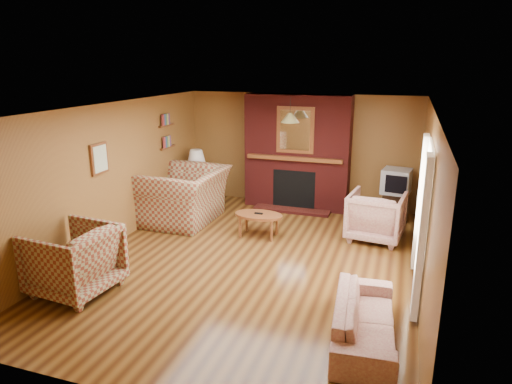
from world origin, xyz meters
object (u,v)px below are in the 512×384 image
(plaid_armchair, at_px, (74,260))
(floral_sofa, at_px, (365,319))
(floral_armchair, at_px, (376,216))
(coffee_table, at_px, (259,217))
(side_table, at_px, (198,192))
(table_lamp, at_px, (196,163))
(plaid_loveseat, at_px, (185,196))
(tv_stand, at_px, (394,206))
(crt_tv, at_px, (396,181))
(fireplace, at_px, (297,153))

(plaid_armchair, bearing_deg, floral_sofa, 97.18)
(floral_armchair, bearing_deg, coffee_table, 21.89)
(side_table, bearing_deg, table_lamp, -90.00)
(coffee_table, distance_m, table_lamp, 2.41)
(table_lamp, bearing_deg, floral_sofa, -45.25)
(plaid_loveseat, xyz_separation_m, table_lamp, (-0.25, 1.08, 0.41))
(table_lamp, bearing_deg, plaid_loveseat, -76.92)
(floral_armchair, bearing_deg, tv_stand, -95.53)
(plaid_armchair, relative_size, crt_tv, 1.73)
(floral_armchair, height_order, side_table, floral_armchair)
(tv_stand, bearing_deg, floral_sofa, -95.54)
(floral_sofa, bearing_deg, table_lamp, 40.21)
(plaid_armchair, xyz_separation_m, side_table, (-0.15, 4.15, -0.18))
(plaid_loveseat, distance_m, side_table, 1.13)
(plaid_loveseat, bearing_deg, table_lamp, -166.61)
(fireplace, bearing_deg, side_table, -165.71)
(side_table, bearing_deg, crt_tv, 4.74)
(floral_sofa, distance_m, table_lamp, 5.72)
(plaid_loveseat, xyz_separation_m, side_table, (-0.25, 1.08, -0.23))
(tv_stand, bearing_deg, side_table, -178.76)
(fireplace, xyz_separation_m, plaid_loveseat, (-1.85, -1.61, -0.66))
(plaid_loveseat, bearing_deg, fireplace, 131.34)
(side_table, distance_m, tv_stand, 4.16)
(table_lamp, distance_m, tv_stand, 4.22)
(fireplace, height_order, tv_stand, fireplace)
(tv_stand, bearing_deg, plaid_armchair, -135.20)
(table_lamp, relative_size, tv_stand, 1.20)
(plaid_loveseat, bearing_deg, tv_stand, 110.38)
(tv_stand, bearing_deg, fireplace, 171.27)
(plaid_armchair, distance_m, floral_sofa, 3.86)
(fireplace, xyz_separation_m, floral_sofa, (1.90, -4.57, -0.94))
(floral_sofa, relative_size, tv_stand, 3.12)
(floral_sofa, relative_size, crt_tv, 2.83)
(coffee_table, distance_m, tv_stand, 2.87)
(tv_stand, bearing_deg, floral_armchair, -106.21)
(floral_sofa, bearing_deg, fireplace, 18.03)
(plaid_loveseat, xyz_separation_m, crt_tv, (3.90, 1.42, 0.26))
(plaid_armchair, distance_m, coffee_table, 3.25)
(coffee_table, bearing_deg, fireplace, 83.38)
(fireplace, xyz_separation_m, plaid_armchair, (-1.95, -4.69, -0.71))
(side_table, distance_m, table_lamp, 0.65)
(side_table, xyz_separation_m, table_lamp, (0.00, -0.00, 0.65))
(fireplace, bearing_deg, table_lamp, -165.71)
(plaid_armchair, height_order, tv_stand, plaid_armchair)
(floral_sofa, bearing_deg, plaid_armchair, 87.18)
(fireplace, bearing_deg, floral_armchair, -38.39)
(fireplace, xyz_separation_m, table_lamp, (-2.10, -0.53, -0.25))
(fireplace, distance_m, tv_stand, 2.25)
(floral_sofa, xyz_separation_m, table_lamp, (-4.00, 4.04, 0.69))
(fireplace, height_order, plaid_armchair, fireplace)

